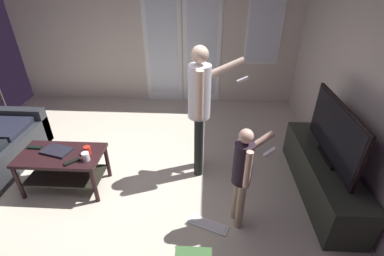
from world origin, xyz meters
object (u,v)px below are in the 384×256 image
(tv_stand, at_px, (322,175))
(dvd_remote_slim, at_px, (35,148))
(cup_by_laptop, at_px, (87,150))
(coffee_table, at_px, (63,163))
(laptop_closed, at_px, (57,151))
(flat_screen_tv, at_px, (335,133))
(person_adult, at_px, (201,102))
(cup_near_edge, at_px, (86,157))
(tv_remote_black, at_px, (72,162))
(person_child, at_px, (243,171))
(loose_keyboard, at_px, (208,225))

(tv_stand, relative_size, dvd_remote_slim, 10.06)
(cup_by_laptop, bearing_deg, coffee_table, -175.87)
(coffee_table, distance_m, laptop_closed, 0.17)
(flat_screen_tv, height_order, person_adult, person_adult)
(flat_screen_tv, bearing_deg, cup_near_edge, -175.99)
(tv_remote_black, distance_m, dvd_remote_slim, 0.63)
(person_child, xyz_separation_m, laptop_closed, (-2.14, 0.48, -0.19))
(loose_keyboard, xyz_separation_m, tv_remote_black, (-1.55, 0.36, 0.51))
(cup_near_edge, bearing_deg, dvd_remote_slim, 164.96)
(loose_keyboard, distance_m, cup_by_laptop, 1.63)
(tv_stand, relative_size, person_adult, 1.01)
(person_adult, xyz_separation_m, cup_by_laptop, (-1.31, -0.41, -0.46))
(coffee_table, relative_size, person_adult, 0.58)
(loose_keyboard, distance_m, dvd_remote_slim, 2.27)
(coffee_table, xyz_separation_m, person_child, (2.09, -0.43, 0.34))
(cup_by_laptop, bearing_deg, tv_stand, 1.42)
(coffee_table, height_order, flat_screen_tv, flat_screen_tv)
(coffee_table, height_order, tv_stand, coffee_table)
(person_adult, bearing_deg, coffee_table, -165.28)
(coffee_table, bearing_deg, person_child, -11.76)
(coffee_table, bearing_deg, person_adult, 14.72)
(laptop_closed, relative_size, cup_near_edge, 3.36)
(tv_stand, height_order, person_child, person_child)
(tv_stand, xyz_separation_m, cup_by_laptop, (-2.79, -0.07, 0.31))
(person_child, xyz_separation_m, cup_near_edge, (-1.73, 0.34, -0.15))
(tv_stand, height_order, flat_screen_tv, flat_screen_tv)
(loose_keyboard, relative_size, laptop_closed, 1.36)
(person_child, bearing_deg, cup_by_laptop, 165.36)
(flat_screen_tv, xyz_separation_m, dvd_remote_slim, (-3.48, -0.00, -0.33))
(cup_near_edge, bearing_deg, tv_remote_black, -159.24)
(flat_screen_tv, bearing_deg, cup_by_laptop, -178.51)
(tv_stand, relative_size, tv_remote_black, 10.06)
(flat_screen_tv, relative_size, person_adult, 0.72)
(coffee_table, relative_size, laptop_closed, 2.91)
(person_adult, xyz_separation_m, cup_near_edge, (-1.28, -0.53, -0.46))
(flat_screen_tv, xyz_separation_m, person_adult, (-1.48, 0.33, 0.17))
(loose_keyboard, height_order, dvd_remote_slim, dvd_remote_slim)
(person_adult, distance_m, tv_remote_black, 1.62)
(laptop_closed, bearing_deg, loose_keyboard, -1.71)
(person_adult, relative_size, cup_near_edge, 16.92)
(tv_remote_black, bearing_deg, cup_by_laptop, 13.02)
(laptop_closed, distance_m, tv_remote_black, 0.33)
(person_adult, xyz_separation_m, dvd_remote_slim, (-2.00, -0.34, -0.50))
(person_adult, relative_size, tv_remote_black, 9.95)
(laptop_closed, xyz_separation_m, tv_remote_black, (0.27, -0.20, -0.00))
(person_child, distance_m, cup_near_edge, 1.77)
(tv_stand, xyz_separation_m, loose_keyboard, (-1.36, -0.61, -0.24))
(person_child, distance_m, laptop_closed, 2.20)
(loose_keyboard, distance_m, tv_remote_black, 1.67)
(loose_keyboard, relative_size, tv_remote_black, 2.69)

